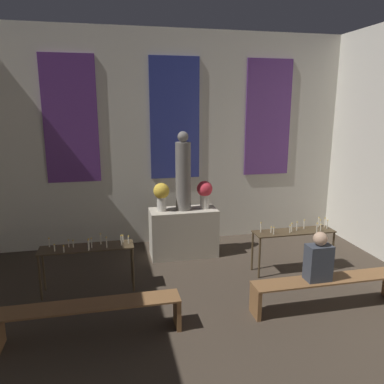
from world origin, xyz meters
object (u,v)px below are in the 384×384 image
object	(u,v)px
statue	(183,174)
pew_back_right	(327,286)
flower_vase_left	(161,194)
candle_rack_right	(294,236)
flower_vase_right	(205,192)
altar	(183,232)
pew_back_left	(92,312)
person_seated	(319,259)
candle_rack_left	(87,252)

from	to	relation	value
statue	pew_back_right	distance (m)	3.27
flower_vase_left	candle_rack_right	xyz separation A→B (m)	(2.25, -1.15, -0.63)
statue	candle_rack_right	xyz separation A→B (m)	(1.82, -1.15, -1.01)
flower_vase_right	candle_rack_right	world-z (taller)	flower_vase_right
altar	candle_rack_right	world-z (taller)	altar
candle_rack_right	pew_back_right	world-z (taller)	candle_rack_right
pew_back_left	flower_vase_right	bearing A→B (deg)	48.92
statue	person_seated	distance (m)	3.02
flower_vase_right	candle_rack_right	bearing A→B (deg)	-39.60
candle_rack_right	person_seated	bearing A→B (deg)	-102.53
pew_back_right	candle_rack_left	bearing A→B (deg)	159.62
altar	person_seated	size ratio (longest dim) A/B	1.80
flower_vase_left	pew_back_left	xyz separation A→B (m)	(-1.27, -2.45, -0.95)
pew_back_right	statue	bearing A→B (deg)	124.81
flower_vase_right	candle_rack_right	xyz separation A→B (m)	(1.39, -1.15, -0.63)
altar	pew_back_left	distance (m)	2.99
altar	person_seated	world-z (taller)	person_seated
altar	candle_rack_left	xyz separation A→B (m)	(-1.81, -1.15, 0.19)
candle_rack_left	candle_rack_right	xyz separation A→B (m)	(3.63, 0.00, 0.00)
statue	pew_back_left	xyz separation A→B (m)	(-1.71, -2.45, -1.33)
pew_back_left	person_seated	world-z (taller)	person_seated
flower_vase_right	candle_rack_left	world-z (taller)	flower_vase_right
pew_back_right	person_seated	bearing A→B (deg)	180.00
altar	person_seated	bearing A→B (deg)	-58.06
statue	flower_vase_left	bearing A→B (deg)	180.00
statue	flower_vase_left	size ratio (longest dim) A/B	2.77
candle_rack_right	pew_back_right	distance (m)	1.35
flower_vase_left	altar	bearing A→B (deg)	0.00
flower_vase_left	flower_vase_right	xyz separation A→B (m)	(0.87, 0.00, 0.00)
pew_back_right	person_seated	world-z (taller)	person_seated
person_seated	pew_back_right	bearing A→B (deg)	-0.00
altar	statue	bearing A→B (deg)	0.00
flower_vase_right	pew_back_left	size ratio (longest dim) A/B	0.24
statue	pew_back_right	bearing A→B (deg)	-55.19
candle_rack_left	person_seated	distance (m)	3.58
altar	pew_back_right	size ratio (longest dim) A/B	0.57
candle_rack_right	pew_back_right	size ratio (longest dim) A/B	0.64
candle_rack_right	flower_vase_right	bearing A→B (deg)	140.40
flower_vase_left	candle_rack_right	size ratio (longest dim) A/B	0.37
flower_vase_right	pew_back_right	distance (m)	2.92
pew_back_left	altar	bearing A→B (deg)	55.19
altar	pew_back_right	world-z (taller)	altar
flower_vase_right	person_seated	distance (m)	2.73
flower_vase_left	pew_back_left	distance (m)	2.92
candle_rack_left	statue	bearing A→B (deg)	32.45
flower_vase_left	pew_back_left	size ratio (longest dim) A/B	0.24
flower_vase_left	pew_back_right	xyz separation A→B (m)	(2.14, -2.45, -0.95)
candle_rack_right	person_seated	distance (m)	1.34
person_seated	flower_vase_left	bearing A→B (deg)	128.66
flower_vase_left	pew_back_right	size ratio (longest dim) A/B	0.24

